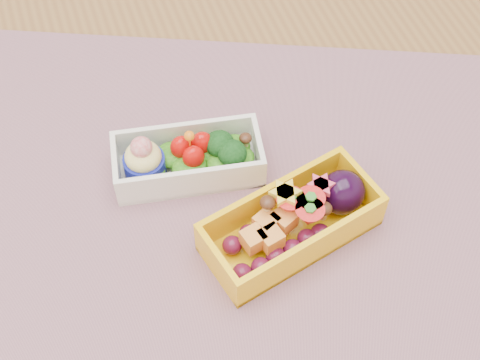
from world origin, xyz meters
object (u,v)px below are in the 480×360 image
object	(u,v)px
bento_white	(187,159)
bento_yellow	(295,221)
placemat	(234,209)
table	(272,242)

from	to	relation	value
bento_white	bento_yellow	bearing A→B (deg)	-45.34
placemat	bento_white	xyz separation A→B (m)	(-0.03, 0.06, 0.02)
placemat	bento_yellow	xyz separation A→B (m)	(0.04, -0.05, 0.03)
bento_yellow	placemat	bearing A→B (deg)	119.23
table	bento_yellow	xyz separation A→B (m)	(-0.00, -0.05, 0.13)
table	bento_white	xyz separation A→B (m)	(-0.07, 0.05, 0.12)
bento_yellow	table	bearing A→B (deg)	73.93
placemat	bento_yellow	bearing A→B (deg)	-47.04
bento_white	bento_yellow	size ratio (longest dim) A/B	0.87
table	bento_white	distance (m)	0.15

